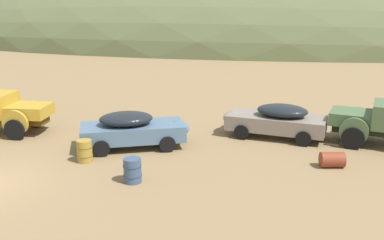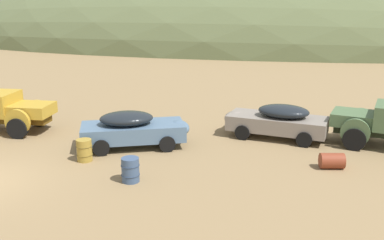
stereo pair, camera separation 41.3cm
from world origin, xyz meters
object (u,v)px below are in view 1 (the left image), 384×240
Objects in this scene: car_primer_gray at (273,120)px; oil_drum_by_truck at (85,151)px; car_chalk_blue at (136,129)px; oil_drum_tipped at (332,160)px; oil_drum_foreground at (132,170)px.

car_primer_gray reaches higher than oil_drum_by_truck.
car_primer_gray is at bearing 1.59° from car_chalk_blue.
car_primer_gray is 5.26× the size of oil_drum_tipped.
oil_drum_by_truck is (-2.32, 1.78, 0.00)m from oil_drum_foreground.
oil_drum_by_truck is (-9.53, -0.39, 0.14)m from oil_drum_tipped.
car_chalk_blue is at bearing 50.89° from oil_drum_by_truck.
oil_drum_foreground is at bearing -37.46° from oil_drum_by_truck.
car_chalk_blue is 5.21× the size of oil_drum_tipped.
oil_drum_foreground is (0.72, -3.75, -0.38)m from car_chalk_blue.
oil_drum_tipped is (7.93, -1.58, -0.52)m from car_chalk_blue.
car_chalk_blue reaches higher than oil_drum_foreground.
car_primer_gray is at bearing 118.38° from oil_drum_tipped.
oil_drum_by_truck is (-7.56, -4.03, -0.38)m from car_primer_gray.
oil_drum_by_truck is at bearing -146.58° from car_chalk_blue.
car_primer_gray reaches higher than oil_drum_foreground.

